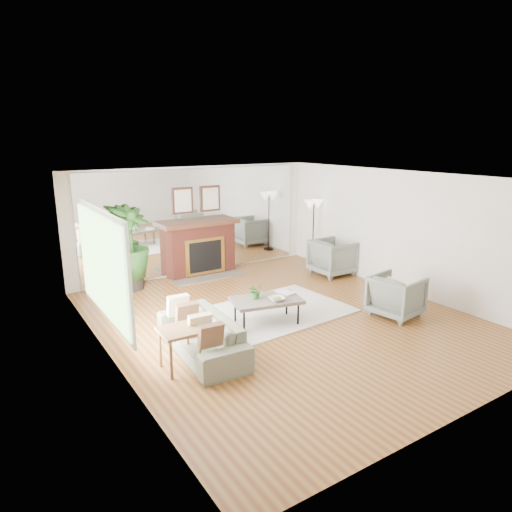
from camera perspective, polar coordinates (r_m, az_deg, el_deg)
ground at (r=8.22m, az=3.42°, el=-7.85°), size 7.00×7.00×0.00m
wall_left at (r=6.58m, az=-17.99°, el=-2.79°), size 0.02×7.00×2.50m
wall_right at (r=9.86m, az=17.76°, el=2.88°), size 0.02×7.00×2.50m
wall_back at (r=10.78m, az=-7.48°, el=4.41°), size 6.00×0.02×2.50m
mirror_panel at (r=10.76m, az=-7.44°, el=4.39°), size 5.40×0.04×2.40m
window_panel at (r=6.93m, az=-18.69°, el=-1.11°), size 0.04×2.40×1.50m
fireplace at (r=10.69m, az=-6.85°, el=1.12°), size 1.85×0.83×2.05m
area_rug at (r=8.52m, az=2.37°, el=-6.89°), size 2.74×2.04×0.03m
coffee_table at (r=7.83m, az=1.32°, el=-5.61°), size 1.29×0.92×0.47m
sofa at (r=6.94m, az=-6.85°, el=-9.76°), size 0.88×1.98×0.57m
armchair_back at (r=10.84m, az=9.60°, el=-0.13°), size 0.93×0.90×0.83m
armchair_front at (r=8.60m, az=17.12°, el=-4.77°), size 0.95×0.93×0.75m
side_table at (r=6.43m, az=-9.58°, el=-9.80°), size 0.53×0.53×0.60m
potted_ficus at (r=9.87m, az=-15.60°, el=1.27°), size 1.04×1.04×1.78m
floor_lamp at (r=11.34m, az=7.24°, el=5.76°), size 0.54×0.30×1.66m
tabletop_plant at (r=7.78m, az=-0.07°, el=-4.39°), size 0.29×0.27×0.27m
fruit_bowl at (r=7.71m, az=2.58°, el=-5.39°), size 0.28×0.28×0.06m
book at (r=8.02m, az=3.12°, el=-4.74°), size 0.27×0.34×0.02m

